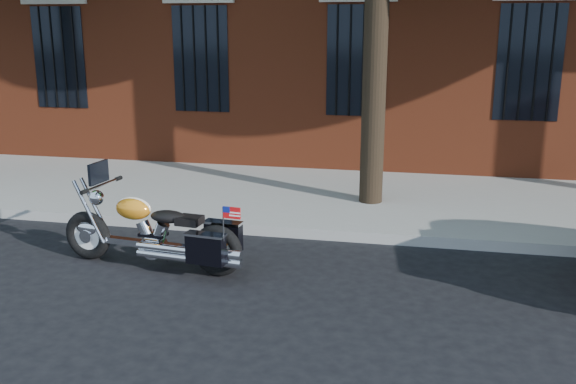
# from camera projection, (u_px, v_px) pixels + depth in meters

# --- Properties ---
(ground) EXTENTS (120.00, 120.00, 0.00)m
(ground) POSITION_uv_depth(u_px,v_px,m) (306.00, 276.00, 7.48)
(ground) COLOR black
(ground) RESTS_ON ground
(curb) EXTENTS (40.00, 0.16, 0.15)m
(curb) POSITION_uv_depth(u_px,v_px,m) (324.00, 233.00, 8.77)
(curb) COLOR gray
(curb) RESTS_ON ground
(sidewalk) EXTENTS (40.00, 3.60, 0.15)m
(sidewalk) POSITION_uv_depth(u_px,v_px,m) (342.00, 198.00, 10.55)
(sidewalk) COLOR gray
(sidewalk) RESTS_ON ground
(motorcycle) EXTENTS (2.44, 0.87, 1.25)m
(motorcycle) POSITION_uv_depth(u_px,v_px,m) (159.00, 235.00, 7.59)
(motorcycle) COLOR black
(motorcycle) RESTS_ON ground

